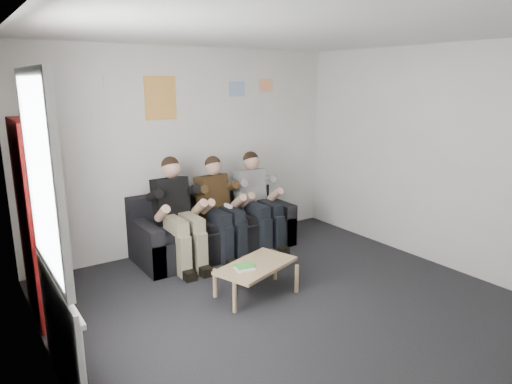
# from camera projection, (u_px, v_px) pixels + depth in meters

# --- Properties ---
(room_shell) EXTENTS (5.00, 5.00, 5.00)m
(room_shell) POSITION_uv_depth(u_px,v_px,m) (311.00, 183.00, 4.19)
(room_shell) COLOR black
(room_shell) RESTS_ON ground
(sofa) EXTENTS (2.13, 0.87, 0.82)m
(sofa) POSITION_uv_depth(u_px,v_px,m) (214.00, 230.00, 6.18)
(sofa) COLOR black
(sofa) RESTS_ON ground
(bookshelf) EXTENTS (0.29, 0.87, 1.93)m
(bookshelf) POSITION_uv_depth(u_px,v_px,m) (41.00, 220.00, 4.37)
(bookshelf) COLOR maroon
(bookshelf) RESTS_ON ground
(coffee_table) EXTENTS (0.89, 0.49, 0.36)m
(coffee_table) POSITION_uv_depth(u_px,v_px,m) (256.00, 268.00, 4.90)
(coffee_table) COLOR tan
(coffee_table) RESTS_ON ground
(game_cases) EXTENTS (0.21, 0.17, 0.03)m
(game_cases) POSITION_uv_depth(u_px,v_px,m) (245.00, 267.00, 4.77)
(game_cases) COLOR white
(game_cases) RESTS_ON coffee_table
(person_left) EXTENTS (0.43, 0.92, 1.36)m
(person_left) POSITION_uv_depth(u_px,v_px,m) (179.00, 214.00, 5.61)
(person_left) COLOR black
(person_left) RESTS_ON sofa
(person_middle) EXTENTS (0.40, 0.87, 1.31)m
(person_middle) POSITION_uv_depth(u_px,v_px,m) (221.00, 208.00, 5.94)
(person_middle) COLOR #4F381A
(person_middle) RESTS_ON sofa
(person_right) EXTENTS (0.41, 0.88, 1.32)m
(person_right) POSITION_uv_depth(u_px,v_px,m) (258.00, 201.00, 6.26)
(person_right) COLOR white
(person_right) RESTS_ON sofa
(radiator) EXTENTS (0.10, 0.64, 0.60)m
(radiator) POSITION_uv_depth(u_px,v_px,m) (72.00, 344.00, 3.41)
(radiator) COLOR white
(radiator) RESTS_ON ground
(window) EXTENTS (0.05, 1.30, 2.36)m
(window) POSITION_uv_depth(u_px,v_px,m) (52.00, 262.00, 3.21)
(window) COLOR white
(window) RESTS_ON room_shell
(poster_large) EXTENTS (0.42, 0.01, 0.55)m
(poster_large) POSITION_uv_depth(u_px,v_px,m) (160.00, 98.00, 5.80)
(poster_large) COLOR #E8D051
(poster_large) RESTS_ON room_shell
(poster_blue) EXTENTS (0.25, 0.01, 0.20)m
(poster_blue) POSITION_uv_depth(u_px,v_px,m) (237.00, 89.00, 6.40)
(poster_blue) COLOR #3E8DD5
(poster_blue) RESTS_ON room_shell
(poster_pink) EXTENTS (0.22, 0.01, 0.18)m
(poster_pink) POSITION_uv_depth(u_px,v_px,m) (266.00, 85.00, 6.66)
(poster_pink) COLOR #D3427A
(poster_pink) RESTS_ON room_shell
(poster_sign) EXTENTS (0.20, 0.01, 0.14)m
(poster_sign) POSITION_uv_depth(u_px,v_px,m) (112.00, 82.00, 5.43)
(poster_sign) COLOR silver
(poster_sign) RESTS_ON room_shell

